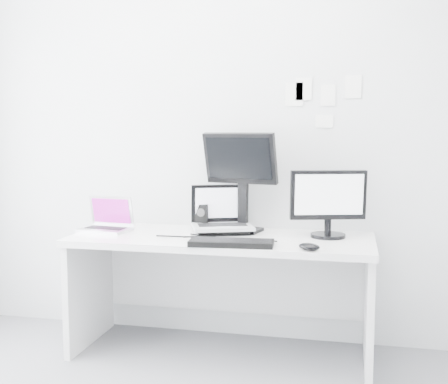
{
  "coord_description": "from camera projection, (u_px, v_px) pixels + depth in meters",
  "views": [
    {
      "loc": [
        0.76,
        -2.05,
        1.36
      ],
      "look_at": [
        0.02,
        1.23,
        1.0
      ],
      "focal_mm": 45.84,
      "sensor_mm": 36.0,
      "label": 1
    }
  ],
  "objects": [
    {
      "name": "samsung_monitor",
      "position": [
        329.0,
        203.0,
        3.38
      ],
      "size": [
        0.49,
        0.33,
        0.41
      ],
      "primitive_type": "cube",
      "rotation": [
        0.0,
        0.0,
        0.29
      ],
      "color": "black",
      "rests_on": "desk"
    },
    {
      "name": "rear_monitor",
      "position": [
        241.0,
        181.0,
        3.56
      ],
      "size": [
        0.49,
        0.27,
        0.64
      ],
      "primitive_type": "cube",
      "rotation": [
        0.0,
        0.0,
        -0.23
      ],
      "color": "black",
      "rests_on": "desk"
    },
    {
      "name": "speaker",
      "position": [
        203.0,
        217.0,
        3.65
      ],
      "size": [
        0.1,
        0.1,
        0.17
      ],
      "primitive_type": "cube",
      "rotation": [
        0.0,
        0.0,
        -0.17
      ],
      "color": "black",
      "rests_on": "desk"
    },
    {
      "name": "wall_note_3",
      "position": [
        324.0,
        121.0,
        3.56
      ],
      "size": [
        0.11,
        0.0,
        0.08
      ],
      "primitive_type": "cube",
      "color": "white",
      "rests_on": "back_wall"
    },
    {
      "name": "mouse",
      "position": [
        309.0,
        247.0,
        3.02
      ],
      "size": [
        0.14,
        0.12,
        0.04
      ],
      "primitive_type": "ellipsoid",
      "rotation": [
        0.0,
        0.0,
        -0.44
      ],
      "color": "black",
      "rests_on": "desk"
    },
    {
      "name": "wall_note_0",
      "position": [
        304.0,
        89.0,
        3.57
      ],
      "size": [
        0.1,
        0.0,
        0.14
      ],
      "primitive_type": "cube",
      "color": "white",
      "rests_on": "back_wall"
    },
    {
      "name": "wall_note_2",
      "position": [
        353.0,
        87.0,
        3.5
      ],
      "size": [
        0.1,
        0.0,
        0.14
      ],
      "primitive_type": "cube",
      "color": "white",
      "rests_on": "back_wall"
    },
    {
      "name": "desk",
      "position": [
        222.0,
        295.0,
        3.47
      ],
      "size": [
        1.8,
        0.7,
        0.73
      ],
      "primitive_type": "cube",
      "color": "white",
      "rests_on": "ground"
    },
    {
      "name": "wall_note_1",
      "position": [
        328.0,
        95.0,
        3.54
      ],
      "size": [
        0.09,
        0.0,
        0.13
      ],
      "primitive_type": "cube",
      "color": "white",
      "rests_on": "back_wall"
    },
    {
      "name": "dell_laptop",
      "position": [
        223.0,
        209.0,
        3.51
      ],
      "size": [
        0.44,
        0.39,
        0.3
      ],
      "primitive_type": "cube",
      "rotation": [
        0.0,
        0.0,
        0.37
      ],
      "color": "silver",
      "rests_on": "desk"
    },
    {
      "name": "wall_note_4",
      "position": [
        294.0,
        94.0,
        3.59
      ],
      "size": [
        0.11,
        0.0,
        0.15
      ],
      "primitive_type": "cube",
      "color": "white",
      "rests_on": "back_wall"
    },
    {
      "name": "keyboard",
      "position": [
        231.0,
        243.0,
        3.15
      ],
      "size": [
        0.48,
        0.2,
        0.03
      ],
      "primitive_type": "cube",
      "rotation": [
        0.0,
        0.0,
        0.08
      ],
      "color": "black",
      "rests_on": "desk"
    },
    {
      "name": "back_wall",
      "position": [
        234.0,
        132.0,
        3.7
      ],
      "size": [
        3.6,
        0.0,
        3.6
      ],
      "primitive_type": "plane",
      "rotation": [
        1.57,
        0.0,
        0.0
      ],
      "color": "silver",
      "rests_on": "ground"
    },
    {
      "name": "macbook",
      "position": [
        104.0,
        213.0,
        3.58
      ],
      "size": [
        0.33,
        0.26,
        0.23
      ],
      "primitive_type": "cube",
      "rotation": [
        0.0,
        0.0,
        -0.12
      ],
      "color": "silver",
      "rests_on": "desk"
    }
  ]
}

